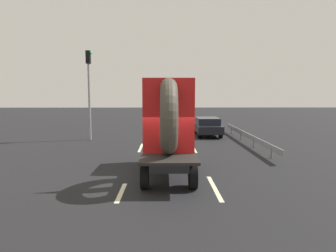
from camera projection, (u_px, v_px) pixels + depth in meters
name	position (u px, v px, depth m)	size (l,w,h in m)	color
ground_plane	(163.00, 179.00, 11.94)	(120.00, 120.00, 0.00)	black
flatbed_truck	(168.00, 131.00, 12.62)	(2.02, 5.40, 3.92)	black
distant_sedan	(207.00, 126.00, 24.14)	(1.89, 4.40, 1.44)	black
traffic_light	(89.00, 83.00, 21.61)	(0.42, 0.36, 6.35)	gray
guardrail	(247.00, 136.00, 20.40)	(0.10, 12.64, 0.71)	gray
lane_dash_left_near	(121.00, 193.00, 10.30)	(2.05, 0.16, 0.01)	beige
lane_dash_left_far	(141.00, 148.00, 18.82)	(2.95, 0.16, 0.01)	beige
lane_dash_right_near	(214.00, 188.00, 10.82)	(2.92, 0.16, 0.01)	beige
lane_dash_right_far	(194.00, 149.00, 18.23)	(2.23, 0.16, 0.01)	beige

